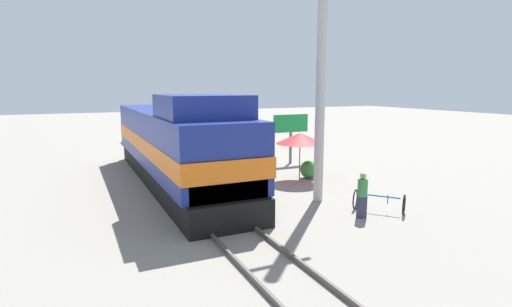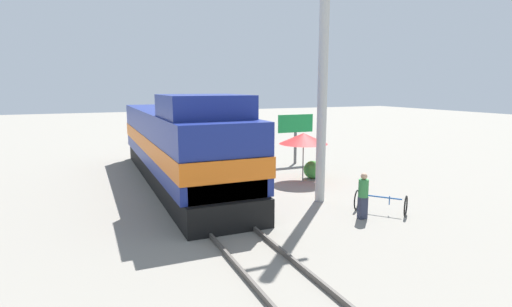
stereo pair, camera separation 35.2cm
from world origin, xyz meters
name	(u,v)px [view 1 (the left image)]	position (x,y,z in m)	size (l,w,h in m)	color
ground_plane	(200,204)	(0.00, 0.00, 0.00)	(120.00, 120.00, 0.00)	gray
rail_near	(182,205)	(-0.72, 0.00, 0.07)	(0.08, 38.11, 0.15)	#4C4742
rail_far	(217,200)	(0.72, 0.00, 0.07)	(0.08, 38.11, 0.15)	#4C4742
locomotive	(176,146)	(0.00, 3.48, 1.82)	(3.11, 14.89, 4.19)	black
utility_pole	(321,64)	(4.42, -1.47, 5.33)	(1.80, 0.37, 10.51)	#B2B2AD
vendor_umbrella	(300,138)	(5.55, 1.82, 2.05)	(2.31, 2.31, 2.31)	#4C4C4C
billboard_sign	(291,126)	(7.32, 5.78, 2.18)	(2.25, 0.12, 2.88)	#595959
shrub_cluster	(309,169)	(6.21, 2.01, 0.44)	(0.88, 0.88, 0.88)	#388C38
person_bystander	(362,193)	(4.60, -3.90, 0.86)	(0.34, 0.34, 1.60)	#2D3347
bicycle	(379,202)	(5.58, -3.66, 0.38)	(1.68, 1.83, 0.74)	black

